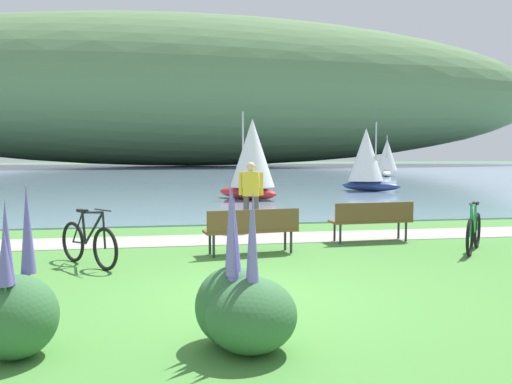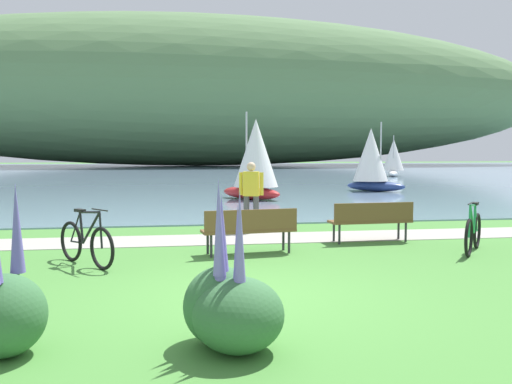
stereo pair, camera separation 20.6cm
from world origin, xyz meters
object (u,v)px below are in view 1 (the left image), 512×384
(park_bench_further_along, at_px, (252,227))
(person_at_shoreline, at_px, (251,192))
(sailboat_toward_hillside, at_px, (367,159))
(bicycle_beside_path, at_px, (474,232))
(bicycle_leaning_near_bench, at_px, (89,243))
(park_bench_near_camera, at_px, (372,218))
(sailboat_mid_bay, at_px, (252,158))
(sailboat_nearest_to_shore, at_px, (387,157))

(park_bench_further_along, bearing_deg, person_at_shoreline, 81.29)
(park_bench_further_along, bearing_deg, sailboat_toward_hillside, 61.63)
(park_bench_further_along, relative_size, bicycle_beside_path, 1.31)
(bicycle_leaning_near_bench, bearing_deg, sailboat_toward_hillside, 54.72)
(park_bench_near_camera, relative_size, bicycle_beside_path, 1.29)
(person_at_shoreline, xyz_separation_m, sailboat_mid_bay, (1.34, 8.30, 0.73))
(person_at_shoreline, xyz_separation_m, sailboat_toward_hillside, (7.71, 12.17, 0.66))
(park_bench_near_camera, relative_size, person_at_shoreline, 1.07)
(park_bench_further_along, distance_m, sailboat_mid_bay, 11.42)
(sailboat_nearest_to_shore, bearing_deg, park_bench_further_along, -117.49)
(park_bench_further_along, distance_m, person_at_shoreline, 2.99)
(bicycle_leaning_near_bench, xyz_separation_m, sailboat_mid_bay, (4.71, 11.78, 1.31))
(park_bench_near_camera, relative_size, park_bench_further_along, 0.99)
(sailboat_mid_bay, distance_m, sailboat_toward_hillside, 7.45)
(park_bench_near_camera, bearing_deg, sailboat_toward_hillside, 69.24)
(bicycle_leaning_near_bench, relative_size, bicycle_beside_path, 1.01)
(bicycle_leaning_near_bench, xyz_separation_m, sailboat_toward_hillside, (11.08, 15.65, 1.24))
(sailboat_nearest_to_shore, bearing_deg, sailboat_mid_bay, -126.17)
(person_at_shoreline, height_order, sailboat_toward_hillside, sailboat_toward_hillside)
(sailboat_nearest_to_shore, height_order, sailboat_mid_bay, sailboat_mid_bay)
(sailboat_mid_bay, bearing_deg, person_at_shoreline, -99.21)
(person_at_shoreline, height_order, sailboat_nearest_to_shore, sailboat_nearest_to_shore)
(sailboat_nearest_to_shore, bearing_deg, sailboat_toward_hillside, -116.61)
(person_at_shoreline, height_order, sailboat_mid_bay, sailboat_mid_bay)
(park_bench_near_camera, distance_m, sailboat_mid_bay, 10.38)
(park_bench_near_camera, bearing_deg, sailboat_nearest_to_shore, 66.13)
(park_bench_near_camera, relative_size, sailboat_nearest_to_shore, 0.56)
(person_at_shoreline, bearing_deg, sailboat_nearest_to_shore, 60.78)
(bicycle_leaning_near_bench, bearing_deg, bicycle_beside_path, 0.86)
(park_bench_near_camera, height_order, sailboat_toward_hillside, sailboat_toward_hillside)
(sailboat_toward_hillside, bearing_deg, park_bench_near_camera, -110.76)
(park_bench_near_camera, distance_m, sailboat_toward_hillside, 15.16)
(bicycle_leaning_near_bench, xyz_separation_m, sailboat_nearest_to_shore, (18.75, 30.97, 1.18))
(bicycle_leaning_near_bench, distance_m, sailboat_nearest_to_shore, 36.23)
(person_at_shoreline, bearing_deg, sailboat_toward_hillside, 57.67)
(park_bench_further_along, height_order, person_at_shoreline, person_at_shoreline)
(park_bench_further_along, bearing_deg, bicycle_leaning_near_bench, -169.18)
(park_bench_further_along, height_order, sailboat_mid_bay, sailboat_mid_bay)
(sailboat_nearest_to_shore, xyz_separation_m, sailboat_toward_hillside, (-7.68, -15.32, 0.06))
(park_bench_near_camera, xyz_separation_m, sailboat_mid_bay, (-1.00, 10.26, 1.19))
(bicycle_leaning_near_bench, height_order, sailboat_nearest_to_shore, sailboat_nearest_to_shore)
(park_bench_near_camera, relative_size, sailboat_toward_hillside, 0.54)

